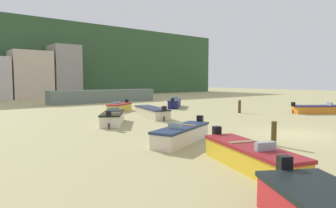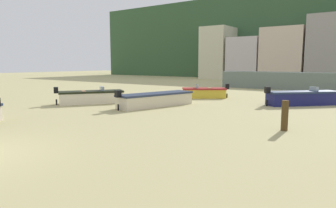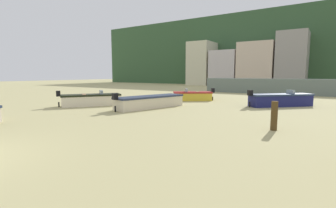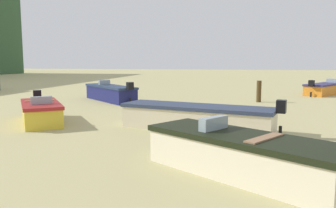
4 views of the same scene
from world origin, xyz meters
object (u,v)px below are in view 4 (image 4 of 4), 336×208
Objects in this scene: boat_navy_6 at (110,93)px; boat_cream_5 at (197,117)px; mooring_post_mid_beach at (259,91)px; boat_cream_0 at (242,154)px; boat_yellow_1 at (41,112)px; boat_orange_7 at (327,88)px.

boat_cream_5 is at bearing -97.05° from boat_navy_6.
boat_navy_6 is 3.44× the size of mooring_post_mid_beach.
boat_yellow_1 is at bearing 92.03° from boat_cream_0.
boat_navy_6 is (7.52, 5.97, 0.04)m from boat_cream_5.
boat_cream_5 is (4.45, 1.41, -0.01)m from boat_cream_0.
boat_cream_0 reaches higher than boat_cream_5.
boat_cream_5 is at bearing 142.15° from boat_yellow_1.
boat_cream_0 is 13.10m from mooring_post_mid_beach.
boat_yellow_1 is at bearing 102.27° from boat_cream_5.
mooring_post_mid_beach is at bearing -38.39° from boat_navy_6.
mooring_post_mid_beach is at bearing -2.42° from boat_cream_5.
mooring_post_mid_beach is (1.07, -8.60, 0.15)m from boat_navy_6.
boat_cream_5 is at bearing 51.89° from boat_cream_0.
boat_yellow_1 is 7.28m from boat_navy_6.
boat_orange_7 is at bearing -13.71° from boat_cream_5.
boat_navy_6 is (7.28, -0.06, 0.06)m from boat_yellow_1.
boat_cream_5 is (-0.24, -6.03, 0.02)m from boat_yellow_1.
boat_cream_5 is 4.52× the size of mooring_post_mid_beach.
boat_cream_0 is 14.07m from boat_navy_6.
boat_navy_6 reaches higher than boat_orange_7.
boat_orange_7 is (18.77, -6.30, -0.04)m from boat_cream_0.
boat_yellow_1 is 19.67m from boat_orange_7.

